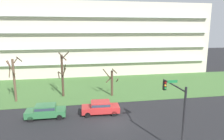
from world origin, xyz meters
TOP-DOWN VIEW (x-y plane):
  - ground at (0.00, 0.00)m, footprint 160.00×160.00m
  - grass_lawn_strip at (0.00, 14.00)m, footprint 80.00×16.00m
  - apartment_building at (0.00, 27.96)m, footprint 52.65×12.88m
  - tree_far_left at (-11.82, 8.75)m, footprint 1.83×1.85m
  - tree_left at (-5.46, 9.94)m, footprint 1.86×1.92m
  - tree_center at (1.73, 8.97)m, footprint 2.28×2.22m
  - sedan_red_near_left at (-0.79, 2.50)m, footprint 4.48×2.01m
  - sedan_green_center_left at (-7.01, 2.50)m, footprint 4.41×1.83m
  - traffic_signal_mast at (4.67, -5.17)m, footprint 0.90×4.16m

SIDE VIEW (x-z plane):
  - ground at x=0.00m, z-range 0.00..0.00m
  - grass_lawn_strip at x=0.00m, z-range 0.00..0.08m
  - sedan_red_near_left at x=-0.79m, z-range 0.09..1.66m
  - sedan_green_center_left at x=-7.01m, z-range 0.09..1.66m
  - tree_center at x=1.73m, z-range 0.06..4.41m
  - tree_far_left at x=-11.82m, z-range 0.25..6.70m
  - tree_left at x=-5.46m, z-range 0.10..6.88m
  - traffic_signal_mast at x=4.67m, z-range 1.01..6.64m
  - apartment_building at x=0.00m, z-range 0.00..15.46m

